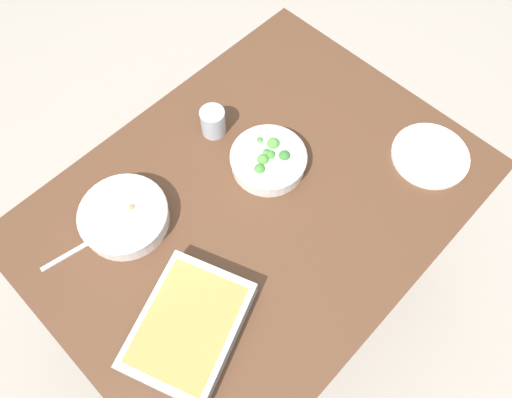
{
  "coord_description": "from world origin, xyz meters",
  "views": [
    {
      "loc": [
        0.44,
        0.43,
        1.91
      ],
      "look_at": [
        0.0,
        0.0,
        0.74
      ],
      "focal_mm": 34.18,
      "sensor_mm": 36.0,
      "label": 1
    }
  ],
  "objects_px": {
    "stew_bowl": "(124,216)",
    "side_plate": "(430,155)",
    "baking_dish": "(189,327)",
    "broccoli_bowl": "(268,159)",
    "spoon_by_stew": "(82,246)",
    "drink_cup": "(213,123)"
  },
  "relations": [
    {
      "from": "baking_dish",
      "to": "drink_cup",
      "type": "bearing_deg",
      "value": -139.0
    },
    {
      "from": "stew_bowl",
      "to": "spoon_by_stew",
      "type": "xyz_separation_m",
      "value": [
        0.13,
        -0.02,
        -0.03
      ]
    },
    {
      "from": "side_plate",
      "to": "spoon_by_stew",
      "type": "xyz_separation_m",
      "value": [
        0.86,
        -0.48,
        -0.0
      ]
    },
    {
      "from": "broccoli_bowl",
      "to": "side_plate",
      "type": "distance_m",
      "value": 0.46
    },
    {
      "from": "stew_bowl",
      "to": "side_plate",
      "type": "relative_size",
      "value": 1.07
    },
    {
      "from": "broccoli_bowl",
      "to": "spoon_by_stew",
      "type": "distance_m",
      "value": 0.54
    },
    {
      "from": "drink_cup",
      "to": "side_plate",
      "type": "xyz_separation_m",
      "value": [
        -0.37,
        0.51,
        -0.03
      ]
    },
    {
      "from": "stew_bowl",
      "to": "baking_dish",
      "type": "bearing_deg",
      "value": 77.32
    },
    {
      "from": "broccoli_bowl",
      "to": "spoon_by_stew",
      "type": "relative_size",
      "value": 1.22
    },
    {
      "from": "broccoli_bowl",
      "to": "drink_cup",
      "type": "relative_size",
      "value": 2.52
    },
    {
      "from": "broccoli_bowl",
      "to": "side_plate",
      "type": "relative_size",
      "value": 0.97
    },
    {
      "from": "stew_bowl",
      "to": "side_plate",
      "type": "height_order",
      "value": "stew_bowl"
    },
    {
      "from": "spoon_by_stew",
      "to": "stew_bowl",
      "type": "bearing_deg",
      "value": 168.85
    },
    {
      "from": "drink_cup",
      "to": "side_plate",
      "type": "distance_m",
      "value": 0.63
    },
    {
      "from": "baking_dish",
      "to": "spoon_by_stew",
      "type": "distance_m",
      "value": 0.36
    },
    {
      "from": "baking_dish",
      "to": "drink_cup",
      "type": "height_order",
      "value": "drink_cup"
    },
    {
      "from": "stew_bowl",
      "to": "drink_cup",
      "type": "bearing_deg",
      "value": -172.34
    },
    {
      "from": "stew_bowl",
      "to": "baking_dish",
      "type": "height_order",
      "value": "same"
    },
    {
      "from": "side_plate",
      "to": "spoon_by_stew",
      "type": "height_order",
      "value": "side_plate"
    },
    {
      "from": "stew_bowl",
      "to": "drink_cup",
      "type": "relative_size",
      "value": 2.76
    },
    {
      "from": "stew_bowl",
      "to": "broccoli_bowl",
      "type": "distance_m",
      "value": 0.42
    },
    {
      "from": "stew_bowl",
      "to": "spoon_by_stew",
      "type": "bearing_deg",
      "value": -11.15
    }
  ]
}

